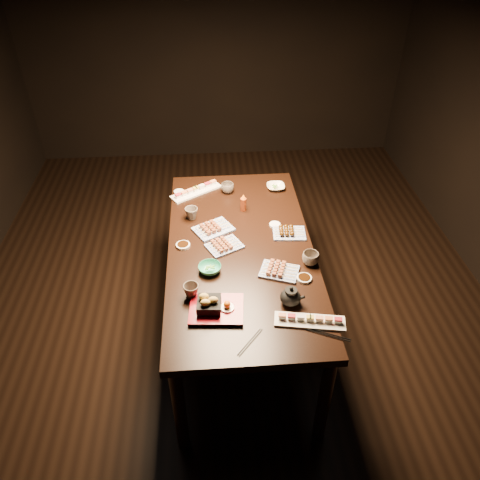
% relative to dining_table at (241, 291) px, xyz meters
% --- Properties ---
extents(ground, '(5.00, 5.00, 0.00)m').
position_rel_dining_table_xyz_m(ground, '(-0.05, 0.25, -0.38)').
color(ground, black).
rests_on(ground, ground).
extents(dining_table, '(1.05, 1.87, 0.75)m').
position_rel_dining_table_xyz_m(dining_table, '(0.00, 0.00, 0.00)').
color(dining_table, black).
rests_on(dining_table, ground).
extents(sushi_platter_near, '(0.38, 0.16, 0.04)m').
position_rel_dining_table_xyz_m(sushi_platter_near, '(0.31, -0.65, 0.40)').
color(sushi_platter_near, white).
rests_on(sushi_platter_near, dining_table).
extents(sushi_platter_far, '(0.38, 0.30, 0.05)m').
position_rel_dining_table_xyz_m(sushi_platter_far, '(-0.28, 0.67, 0.40)').
color(sushi_platter_far, white).
rests_on(sushi_platter_far, dining_table).
extents(yakitori_plate_center, '(0.26, 0.23, 0.05)m').
position_rel_dining_table_xyz_m(yakitori_plate_center, '(-0.10, 0.01, 0.40)').
color(yakitori_plate_center, '#828EB6').
rests_on(yakitori_plate_center, dining_table).
extents(yakitori_plate_right, '(0.26, 0.22, 0.06)m').
position_rel_dining_table_xyz_m(yakitori_plate_right, '(0.21, -0.25, 0.40)').
color(yakitori_plate_right, '#828EB6').
rests_on(yakitori_plate_right, dining_table).
extents(yakitori_plate_left, '(0.29, 0.27, 0.06)m').
position_rel_dining_table_xyz_m(yakitori_plate_left, '(-0.16, 0.19, 0.41)').
color(yakitori_plate_left, '#828EB6').
rests_on(yakitori_plate_left, dining_table).
extents(tsukune_plate, '(0.22, 0.17, 0.05)m').
position_rel_dining_table_xyz_m(tsukune_plate, '(0.32, 0.11, 0.40)').
color(tsukune_plate, '#828EB6').
rests_on(tsukune_plate, dining_table).
extents(edamame_bowl_green, '(0.17, 0.17, 0.04)m').
position_rel_dining_table_xyz_m(edamame_bowl_green, '(-0.20, -0.21, 0.40)').
color(edamame_bowl_green, '#34A07A').
rests_on(edamame_bowl_green, dining_table).
extents(edamame_bowl_cream, '(0.13, 0.13, 0.03)m').
position_rel_dining_table_xyz_m(edamame_bowl_cream, '(0.31, 0.68, 0.39)').
color(edamame_bowl_cream, '#F6E8C9').
rests_on(edamame_bowl_cream, dining_table).
extents(tempura_tray, '(0.30, 0.25, 0.10)m').
position_rel_dining_table_xyz_m(tempura_tray, '(-0.17, -0.53, 0.43)').
color(tempura_tray, black).
rests_on(tempura_tray, dining_table).
extents(teacup_near_left, '(0.11, 0.11, 0.08)m').
position_rel_dining_table_xyz_m(teacup_near_left, '(-0.30, -0.41, 0.42)').
color(teacup_near_left, brown).
rests_on(teacup_near_left, dining_table).
extents(teacup_mid_right, '(0.11, 0.11, 0.08)m').
position_rel_dining_table_xyz_m(teacup_mid_right, '(0.40, -0.19, 0.41)').
color(teacup_mid_right, brown).
rests_on(teacup_mid_right, dining_table).
extents(teacup_far_left, '(0.11, 0.11, 0.08)m').
position_rel_dining_table_xyz_m(teacup_far_left, '(-0.31, 0.34, 0.42)').
color(teacup_far_left, brown).
rests_on(teacup_far_left, dining_table).
extents(teacup_far_right, '(0.10, 0.10, 0.07)m').
position_rel_dining_table_xyz_m(teacup_far_right, '(-0.04, 0.65, 0.41)').
color(teacup_far_right, brown).
rests_on(teacup_far_right, dining_table).
extents(teapot, '(0.17, 0.17, 0.11)m').
position_rel_dining_table_xyz_m(teapot, '(0.23, -0.50, 0.43)').
color(teapot, black).
rests_on(teapot, dining_table).
extents(condiment_bottle, '(0.05, 0.05, 0.13)m').
position_rel_dining_table_xyz_m(condiment_bottle, '(0.05, 0.41, 0.44)').
color(condiment_bottle, maroon).
rests_on(condiment_bottle, dining_table).
extents(sauce_dish_west, '(0.10, 0.10, 0.02)m').
position_rel_dining_table_xyz_m(sauce_dish_west, '(-0.36, 0.04, 0.38)').
color(sauce_dish_west, white).
rests_on(sauce_dish_west, dining_table).
extents(sauce_dish_east, '(0.09, 0.09, 0.01)m').
position_rel_dining_table_xyz_m(sauce_dish_east, '(0.24, 0.21, 0.38)').
color(sauce_dish_east, white).
rests_on(sauce_dish_east, dining_table).
extents(sauce_dish_se, '(0.12, 0.12, 0.02)m').
position_rel_dining_table_xyz_m(sauce_dish_se, '(0.34, -0.32, 0.38)').
color(sauce_dish_se, white).
rests_on(sauce_dish_se, dining_table).
extents(sauce_dish_nw, '(0.10, 0.10, 0.01)m').
position_rel_dining_table_xyz_m(sauce_dish_nw, '(-0.40, 0.68, 0.38)').
color(sauce_dish_nw, white).
rests_on(sauce_dish_nw, dining_table).
extents(chopsticks_near, '(0.14, 0.17, 0.01)m').
position_rel_dining_table_xyz_m(chopsticks_near, '(-0.01, -0.75, 0.38)').
color(chopsticks_near, black).
rests_on(chopsticks_near, dining_table).
extents(chopsticks_se, '(0.22, 0.12, 0.01)m').
position_rel_dining_table_xyz_m(chopsticks_se, '(0.39, -0.74, 0.38)').
color(chopsticks_se, black).
rests_on(chopsticks_se, dining_table).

